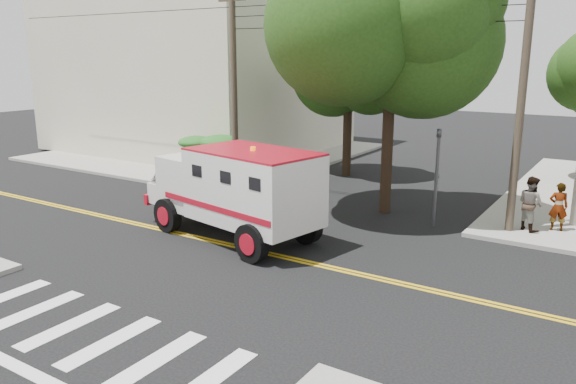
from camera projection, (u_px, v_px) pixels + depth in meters
The scene contains 13 objects.
ground at pixel (260, 252), 17.93m from camera, with size 100.00×100.00×0.00m, color black.
sidewalk_nw at pixel (210, 152), 36.03m from camera, with size 17.00×17.00×0.15m, color gray.
building_left at pixel (199, 70), 37.09m from camera, with size 16.00×14.00×10.00m, color beige.
utility_pole_left at pixel (234, 93), 24.70m from camera, with size 0.28×0.28×9.00m, color #382D23.
utility_pole_right at pixel (521, 105), 18.63m from camera, with size 0.28×0.28×9.00m, color #382D23.
tree_main at pixel (401, 24), 20.28m from camera, with size 6.08×5.70×9.85m.
tree_left at pixel (353, 63), 27.61m from camera, with size 4.48×4.20×7.70m.
traffic_signal at pixel (437, 167), 19.99m from camera, with size 0.15×0.18×3.60m.
accessibility_sign at pixel (228, 161), 25.90m from camera, with size 0.45×0.10×2.02m.
palm_planter at pixel (213, 151), 26.85m from camera, with size 3.52×2.63×2.36m.
armored_truck at pixel (236, 187), 18.91m from camera, with size 7.25×3.84×3.14m.
pedestrian_a at pixel (558, 207), 19.44m from camera, with size 0.62×0.41×1.71m, color gray.
pedestrian_b at pixel (531, 203), 19.47m from camera, with size 0.93×0.73×1.92m, color gray.
Camera 1 is at (9.90, -13.80, 6.13)m, focal length 35.00 mm.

